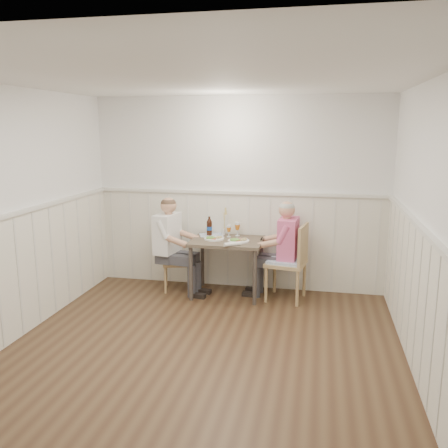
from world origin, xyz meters
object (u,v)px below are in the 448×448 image
chair_right (291,259)px  grass_vase (224,222)px  beer_bottle (209,227)px  chair_left (173,259)px  man_in_pink (285,257)px  dining_table (227,247)px  diner_cream (170,252)px

chair_right → grass_vase: bearing=163.2°
chair_right → beer_bottle: size_ratio=3.80×
chair_left → man_in_pink: (1.51, -0.01, 0.12)m
dining_table → beer_bottle: beer_bottle is taller
man_in_pink → diner_cream: diner_cream is taller
chair_left → grass_vase: 0.85m
chair_left → diner_cream: bearing=-96.1°
man_in_pink → diner_cream: bearing=-176.8°
dining_table → beer_bottle: size_ratio=3.52×
chair_right → grass_vase: 1.05m
chair_right → chair_left: (-1.59, 0.09, -0.11)m
beer_bottle → grass_vase: size_ratio=0.65×
chair_right → man_in_pink: size_ratio=0.77×
man_in_pink → beer_bottle: man_in_pink is taller
chair_right → diner_cream: diner_cream is taller
chair_left → diner_cream: size_ratio=0.60×
man_in_pink → diner_cream: (-1.52, -0.08, 0.01)m
dining_table → diner_cream: diner_cream is taller
chair_left → diner_cream: (-0.01, -0.10, 0.12)m
dining_table → chair_left: size_ratio=1.17×
diner_cream → chair_left: bearing=83.9°
dining_table → grass_vase: size_ratio=2.29×
man_in_pink → dining_table: bearing=-176.1°
chair_left → man_in_pink: man_in_pink is taller
chair_left → diner_cream: 0.16m
beer_bottle → grass_vase: bearing=17.8°
diner_cream → chair_right: bearing=0.2°
man_in_pink → grass_vase: size_ratio=3.21×
man_in_pink → grass_vase: 0.96m
beer_bottle → dining_table: bearing=-34.8°
dining_table → chair_right: size_ratio=0.93×
chair_right → chair_left: size_ratio=1.27×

